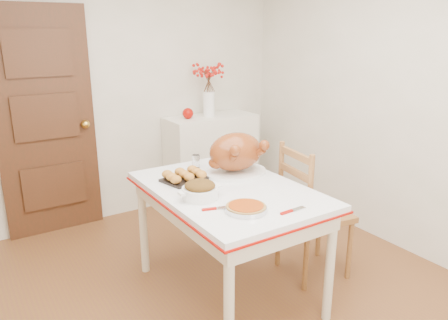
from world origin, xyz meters
TOP-DOWN VIEW (x-y plane):
  - floor at (0.00, 0.00)m, footprint 3.50×4.00m
  - wall_back at (0.00, 2.00)m, footprint 3.50×0.00m
  - wall_right at (1.75, 0.00)m, footprint 0.00×4.00m
  - door_back at (-0.70, 1.97)m, footprint 0.85×0.06m
  - sideboard at (0.91, 1.78)m, footprint 0.96×0.43m
  - kitchen_table at (0.10, 0.20)m, footprint 0.93×1.36m
  - chair_oak at (0.82, 0.09)m, footprint 0.52×0.52m
  - berry_vase at (0.89, 1.78)m, footprint 0.28×0.28m
  - apple at (0.64, 1.78)m, footprint 0.11×0.11m
  - turkey_platter at (0.30, 0.42)m, footprint 0.55×0.48m
  - pumpkin_pie at (-0.04, -0.19)m, footprint 0.27×0.27m
  - stuffing_dish at (-0.16, 0.13)m, footprint 0.35×0.31m
  - rolls_tray at (-0.09, 0.48)m, footprint 0.33×0.28m
  - pie_server at (0.20, -0.34)m, footprint 0.19×0.06m
  - carving_knife at (-0.13, -0.08)m, footprint 0.25×0.12m
  - drinking_glass at (0.13, 0.70)m, footprint 0.07×0.07m
  - shaker_pair at (0.38, 0.74)m, footprint 0.09×0.05m

SIDE VIEW (x-z plane):
  - floor at x=0.00m, z-range 0.00..0.00m
  - kitchen_table at x=0.10m, z-range 0.00..0.82m
  - sideboard at x=0.91m, z-range 0.00..0.96m
  - chair_oak at x=0.82m, z-range 0.00..1.03m
  - pie_server at x=0.20m, z-range 0.82..0.83m
  - carving_knife at x=-0.13m, z-range 0.82..0.83m
  - pumpkin_pie at x=-0.04m, z-range 0.82..0.87m
  - rolls_tray at x=-0.09m, z-range 0.82..0.89m
  - shaker_pair at x=0.38m, z-range 0.82..0.90m
  - drinking_glass at x=0.13m, z-range 0.82..0.92m
  - stuffing_dish at x=-0.16m, z-range 0.82..0.93m
  - turkey_platter at x=0.30m, z-range 0.82..1.12m
  - apple at x=0.64m, z-range 0.96..1.08m
  - door_back at x=-0.70m, z-range 0.00..2.06m
  - berry_vase at x=0.89m, z-range 0.96..1.50m
  - wall_back at x=0.00m, z-range 0.00..2.50m
  - wall_right at x=1.75m, z-range 0.00..2.50m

